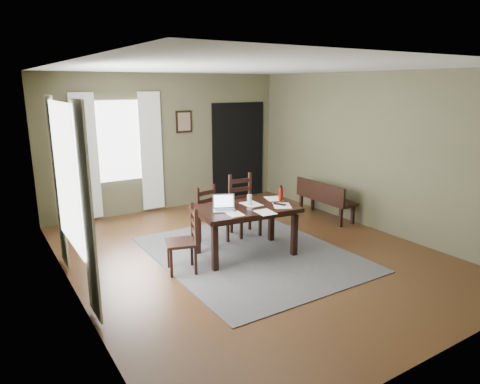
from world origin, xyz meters
TOP-DOWN VIEW (x-y plane):
  - ground at (0.00, 0.00)m, footprint 5.00×6.00m
  - room_shell at (0.00, 0.00)m, footprint 5.02×6.02m
  - rug at (0.00, 0.00)m, footprint 2.60×3.20m
  - dining_table at (-0.08, 0.02)m, footprint 1.56×1.04m
  - chair_end at (-1.09, -0.03)m, footprint 0.50×0.50m
  - chair_back_left at (-0.25, 0.76)m, footprint 0.47×0.47m
  - chair_back_right at (0.41, 0.81)m, footprint 0.48×0.48m
  - bench at (2.16, 0.74)m, footprint 0.41×1.26m
  - laptop at (-0.42, 0.07)m, footprint 0.39×0.36m
  - computer_mouse at (-0.10, -0.14)m, footprint 0.08×0.10m
  - tv_remote at (0.41, -0.16)m, footprint 0.14×0.20m
  - drinking_glass at (0.04, 0.09)m, footprint 0.08×0.08m
  - water_bottle at (0.57, 0.04)m, footprint 0.08×0.08m
  - paper_a at (-0.40, -0.19)m, footprint 0.23×0.29m
  - paper_b at (0.41, -0.21)m, footprint 0.37×0.40m
  - paper_c at (0.07, 0.10)m, footprint 0.25×0.32m
  - paper_d at (0.54, 0.18)m, footprint 0.30×0.35m
  - paper_e at (0.01, -0.35)m, footprint 0.27×0.33m
  - window_left at (-2.47, 0.20)m, footprint 0.01×1.30m
  - window_back at (-1.00, 2.97)m, footprint 1.00×0.01m
  - curtain_left_near at (-2.44, -0.62)m, footprint 0.03×0.48m
  - curtain_left_far at (-2.44, 1.02)m, footprint 0.03×0.48m
  - curtain_back_left at (-1.62, 2.94)m, footprint 0.44×0.03m
  - curtain_back_right at (-0.38, 2.94)m, footprint 0.44×0.03m
  - framed_picture at (0.35, 2.97)m, footprint 0.34×0.03m
  - doorway_back at (1.65, 2.97)m, footprint 1.30×0.03m

SIDE VIEW (x-z plane):
  - ground at x=0.00m, z-range -0.01..0.00m
  - rug at x=0.00m, z-range 0.00..0.01m
  - bench at x=2.16m, z-range 0.07..0.78m
  - chair_back_left at x=-0.25m, z-range -0.01..0.89m
  - chair_end at x=-1.09m, z-range -0.01..0.91m
  - chair_back_right at x=0.41m, z-range -0.01..1.00m
  - dining_table at x=-0.08m, z-range 0.29..1.02m
  - paper_a at x=-0.40m, z-range 0.74..0.75m
  - paper_d at x=0.54m, z-range 0.74..0.75m
  - paper_e at x=0.01m, z-range 0.74..0.75m
  - paper_c at x=0.07m, z-range 0.74..0.75m
  - paper_b at x=0.41m, z-range 0.74..0.75m
  - tv_remote at x=0.41m, z-range 0.74..0.76m
  - computer_mouse at x=-0.10m, z-range 0.74..0.77m
  - laptop at x=-0.42m, z-range 0.69..0.91m
  - drinking_glass at x=0.04m, z-range 0.74..0.90m
  - water_bottle at x=0.57m, z-range 0.73..0.97m
  - doorway_back at x=1.65m, z-range 0.00..2.10m
  - curtain_left_near at x=-2.44m, z-range 0.05..2.35m
  - curtain_left_far at x=-2.44m, z-range 0.05..2.35m
  - curtain_back_left at x=-1.62m, z-range 0.05..2.35m
  - curtain_back_right at x=-0.38m, z-range 0.05..2.35m
  - window_left at x=-2.47m, z-range 0.60..2.30m
  - window_back at x=-1.00m, z-range 0.70..2.20m
  - framed_picture at x=0.35m, z-range 1.53..1.97m
  - room_shell at x=0.00m, z-range 0.45..3.16m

